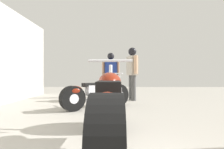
{
  "coord_description": "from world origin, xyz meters",
  "views": [
    {
      "loc": [
        0.05,
        -0.51,
        0.82
      ],
      "look_at": [
        0.01,
        3.28,
        0.82
      ],
      "focal_mm": 29.89,
      "sensor_mm": 36.0,
      "label": 1
    }
  ],
  "objects_px": {
    "motorcycle_maroon_cruiser": "(109,109)",
    "mechanic_in_blue": "(132,69)",
    "motorcycle_black_naked": "(96,94)",
    "mechanic_with_helmet": "(111,71)"
  },
  "relations": [
    {
      "from": "motorcycle_maroon_cruiser",
      "to": "mechanic_in_blue",
      "type": "height_order",
      "value": "mechanic_in_blue"
    },
    {
      "from": "mechanic_in_blue",
      "to": "mechanic_with_helmet",
      "type": "distance_m",
      "value": 1.05
    },
    {
      "from": "motorcycle_black_naked",
      "to": "mechanic_in_blue",
      "type": "relative_size",
      "value": 0.96
    },
    {
      "from": "motorcycle_maroon_cruiser",
      "to": "mechanic_in_blue",
      "type": "bearing_deg",
      "value": 80.64
    },
    {
      "from": "motorcycle_black_naked",
      "to": "mechanic_with_helmet",
      "type": "relative_size",
      "value": 1.0
    },
    {
      "from": "motorcycle_maroon_cruiser",
      "to": "mechanic_in_blue",
      "type": "xyz_separation_m",
      "value": [
        0.65,
        3.92,
        0.58
      ]
    },
    {
      "from": "motorcycle_black_naked",
      "to": "mechanic_in_blue",
      "type": "bearing_deg",
      "value": 54.8
    },
    {
      "from": "mechanic_in_blue",
      "to": "mechanic_with_helmet",
      "type": "height_order",
      "value": "mechanic_in_blue"
    },
    {
      "from": "motorcycle_black_naked",
      "to": "mechanic_with_helmet",
      "type": "height_order",
      "value": "mechanic_with_helmet"
    },
    {
      "from": "motorcycle_black_naked",
      "to": "mechanic_in_blue",
      "type": "distance_m",
      "value": 1.91
    }
  ]
}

